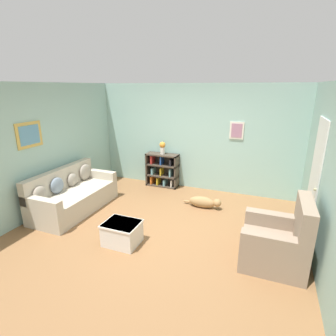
{
  "coord_description": "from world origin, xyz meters",
  "views": [
    {
      "loc": [
        1.72,
        -3.98,
        2.52
      ],
      "look_at": [
        0.0,
        0.4,
        1.05
      ],
      "focal_mm": 28.0,
      "sensor_mm": 36.0,
      "label": 1
    }
  ],
  "objects": [
    {
      "name": "ground_plane",
      "position": [
        0.0,
        0.0,
        0.0
      ],
      "size": [
        14.0,
        14.0,
        0.0
      ],
      "primitive_type": "plane",
      "color": "brown"
    },
    {
      "name": "wall_back",
      "position": [
        0.0,
        2.25,
        1.3
      ],
      "size": [
        5.6,
        0.13,
        2.6
      ],
      "color": "#93BCB2",
      "rests_on": "ground_plane"
    },
    {
      "name": "wall_left",
      "position": [
        -2.55,
        -0.0,
        1.3
      ],
      "size": [
        0.13,
        5.0,
        2.6
      ],
      "color": "#93BCB2",
      "rests_on": "ground_plane"
    },
    {
      "name": "wall_right",
      "position": [
        2.55,
        0.02,
        1.29
      ],
      "size": [
        0.16,
        5.0,
        2.6
      ],
      "color": "#93BCB2",
      "rests_on": "ground_plane"
    },
    {
      "name": "couch",
      "position": [
        -2.02,
        0.04,
        0.32
      ],
      "size": [
        0.86,
        1.9,
        0.87
      ],
      "color": "#B7AD99",
      "rests_on": "ground_plane"
    },
    {
      "name": "bookshelf",
      "position": [
        -0.8,
        2.04,
        0.42
      ],
      "size": [
        0.84,
        0.32,
        0.87
      ],
      "color": "#42382D",
      "rests_on": "ground_plane"
    },
    {
      "name": "recliner_chair",
      "position": [
        2.01,
        -0.31,
        0.36
      ],
      "size": [
        0.89,
        0.87,
        1.04
      ],
      "color": "gray",
      "rests_on": "ground_plane"
    },
    {
      "name": "coffee_table",
      "position": [
        -0.39,
        -0.7,
        0.2
      ],
      "size": [
        0.58,
        0.48,
        0.38
      ],
      "color": "silver",
      "rests_on": "ground_plane"
    },
    {
      "name": "dog",
      "position": [
        0.55,
        1.13,
        0.13
      ],
      "size": [
        0.85,
        0.22,
        0.24
      ],
      "color": "#9E7A4C",
      "rests_on": "ground_plane"
    },
    {
      "name": "vase",
      "position": [
        -0.79,
        2.02,
        1.04
      ],
      "size": [
        0.15,
        0.15,
        0.32
      ],
      "color": "silver",
      "rests_on": "bookshelf"
    }
  ]
}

